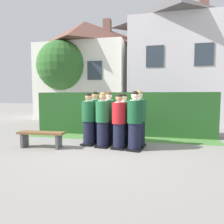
{
  "coord_description": "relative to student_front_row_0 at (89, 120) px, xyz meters",
  "views": [
    {
      "loc": [
        1.33,
        -5.79,
        1.56
      ],
      "look_at": [
        0.0,
        0.24,
        1.05
      ],
      "focal_mm": 32.23,
      "sensor_mm": 36.0,
      "label": 1
    }
  ],
  "objects": [
    {
      "name": "wooden_bench",
      "position": [
        -1.27,
        -0.65,
        -0.43
      ],
      "size": [
        1.42,
        0.43,
        0.48
      ],
      "color": "brown",
      "rests_on": "ground"
    },
    {
      "name": "student_front_row_0",
      "position": [
        0.0,
        0.0,
        0.0
      ],
      "size": [
        0.48,
        0.55,
        1.64
      ],
      "color": "black",
      "rests_on": "ground"
    },
    {
      "name": "hedge",
      "position": [
        0.73,
        1.97,
        0.06
      ],
      "size": [
        7.0,
        0.7,
        1.68
      ],
      "color": "#214C1E",
      "rests_on": "ground"
    },
    {
      "name": "ground_plane",
      "position": [
        0.73,
        -0.17,
        -0.78
      ],
      "size": [
        60.0,
        60.0,
        0.0
      ],
      "primitive_type": "plane",
      "color": "gray"
    },
    {
      "name": "student_front_row_3",
      "position": [
        1.48,
        -0.3,
        0.02
      ],
      "size": [
        0.49,
        0.56,
        1.69
      ],
      "color": "black",
      "rests_on": "ground"
    },
    {
      "name": "school_building_main",
      "position": [
        -2.84,
        7.57,
        2.62
      ],
      "size": [
        6.15,
        4.14,
        6.64
      ],
      "color": "silver",
      "rests_on": "ground"
    },
    {
      "name": "student_front_row_1",
      "position": [
        0.49,
        -0.14,
        0.01
      ],
      "size": [
        0.44,
        0.52,
        1.66
      ],
      "color": "black",
      "rests_on": "ground"
    },
    {
      "name": "student_in_red_blazer",
      "position": [
        1.01,
        -0.23,
        -0.01
      ],
      "size": [
        0.44,
        0.54,
        1.61
      ],
      "color": "black",
      "rests_on": "ground"
    },
    {
      "name": "student_rear_row_3",
      "position": [
        1.55,
        0.14,
        0.03
      ],
      "size": [
        0.46,
        0.54,
        1.71
      ],
      "color": "black",
      "rests_on": "ground"
    },
    {
      "name": "oak_tree_left",
      "position": [
        -3.76,
        5.91,
        2.64
      ],
      "size": [
        3.14,
        3.14,
        5.0
      ],
      "color": "brown",
      "rests_on": "ground"
    },
    {
      "name": "student_rear_row_0",
      "position": [
        0.08,
        0.42,
        0.03
      ],
      "size": [
        0.5,
        0.58,
        1.7
      ],
      "color": "black",
      "rests_on": "ground"
    },
    {
      "name": "student_rear_row_1",
      "position": [
        0.56,
        0.36,
        0.02
      ],
      "size": [
        0.47,
        0.56,
        1.68
      ],
      "color": "black",
      "rests_on": "ground"
    },
    {
      "name": "lawn_strip",
      "position": [
        0.73,
        1.17,
        -0.78
      ],
      "size": [
        7.0,
        0.9,
        0.01
      ],
      "primitive_type": "cube",
      "color": "#477A38",
      "rests_on": "ground"
    },
    {
      "name": "school_building_annex",
      "position": [
        3.14,
        6.8,
        2.99
      ],
      "size": [
        5.61,
        3.96,
        7.39
      ],
      "color": "silver",
      "rests_on": "ground"
    },
    {
      "name": "student_rear_row_2",
      "position": [
        1.06,
        0.25,
        -0.01
      ],
      "size": [
        0.48,
        0.56,
        1.62
      ],
      "color": "black",
      "rests_on": "ground"
    }
  ]
}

